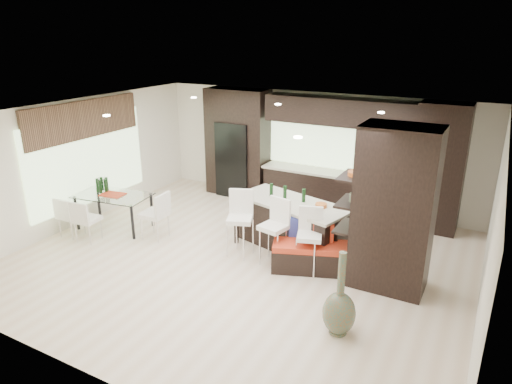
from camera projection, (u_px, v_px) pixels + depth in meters
The scene contains 22 objects.
ground at pixel (241, 259), 8.50m from camera, with size 8.00×8.00×0.00m, color beige.
back_wall at pixel (313, 149), 10.96m from camera, with size 8.00×0.02×2.70m, color white.
left_wall at pixel (80, 162), 9.84m from camera, with size 0.02×7.00×2.70m, color white.
right_wall at pixel (491, 237), 6.27m from camera, with size 0.02×7.00×2.70m, color white.
ceiling at pixel (239, 115), 7.60m from camera, with size 8.00×7.00×0.02m, color white.
window_left at pixel (88, 160), 9.99m from camera, with size 0.04×3.20×1.90m, color #B2D199.
window_back at pixel (337, 144), 10.59m from camera, with size 3.40×0.04×1.20m, color #B2D199.
stone_accent at pixel (84, 120), 9.67m from camera, with size 0.08×3.00×0.80m, color brown.
ceiling_spots at pixel (246, 114), 7.82m from camera, with size 4.00×3.00×0.02m, color white.
back_cabinetry at pixel (328, 154), 10.46m from camera, with size 6.80×0.68×2.70m, color black.
refrigerator at pixel (237, 159), 11.62m from camera, with size 0.90×0.68×1.90m, color black.
partition_column at pixel (394, 210), 7.22m from camera, with size 1.20×0.80×2.70m, color black.
kitchen_island at pixel (291, 224), 8.89m from camera, with size 2.24×0.96×0.94m, color black.
stool_left at pixel (240, 230), 8.51m from camera, with size 0.45×0.45×1.02m, color white.
stool_mid at pixel (273, 239), 8.21m from camera, with size 0.44×0.44×0.99m, color white.
stool_right at pixel (309, 247), 7.92m from camera, with size 0.42×0.42×0.94m, color white.
bench at pixel (310, 257), 8.05m from camera, with size 1.34×0.51×0.51m, color black.
floor_vase at pixel (340, 294), 6.24m from camera, with size 0.46×0.46×1.26m, color #4C533C, non-canonical shape.
dining_table at pixel (115, 211), 9.77m from camera, with size 1.56×0.88×0.75m, color white.
chair_near at pixel (88, 222), 9.15m from camera, with size 0.44×0.44×0.81m, color white.
chair_far at pixel (71, 218), 9.37m from camera, with size 0.43×0.43×0.79m, color white.
chair_end at pixel (155, 217), 9.25m from camera, with size 0.49×0.49×0.91m, color white.
Camera 1 is at (3.85, -6.55, 4.03)m, focal length 32.00 mm.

